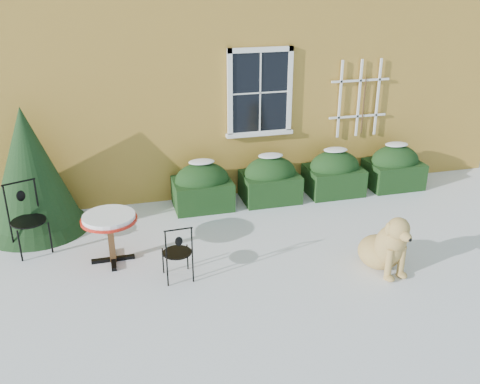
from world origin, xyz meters
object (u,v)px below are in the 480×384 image
object	(u,v)px
dog	(386,247)
patio_chair_near	(178,252)
evergreen_shrub	(32,182)
bistro_table	(109,223)
patio_chair_far	(27,218)

from	to	relation	value
dog	patio_chair_near	bearing A→B (deg)	161.97
evergreen_shrub	bistro_table	size ratio (longest dim) A/B	2.54
bistro_table	dog	distance (m)	4.05
evergreen_shrub	bistro_table	xyz separation A→B (m)	(1.18, -1.46, -0.21)
patio_chair_far	dog	bearing A→B (deg)	-42.11
patio_chair_near	dog	size ratio (longest dim) A/B	0.81
evergreen_shrub	patio_chair_near	distance (m)	3.05
dog	evergreen_shrub	bearing A→B (deg)	143.50
bistro_table	patio_chair_far	bearing A→B (deg)	150.59
evergreen_shrub	dog	xyz separation A→B (m)	(5.01, -2.75, -0.46)
patio_chair_near	evergreen_shrub	bearing A→B (deg)	-49.56
patio_chair_near	dog	world-z (taller)	dog
bistro_table	patio_chair_far	xyz separation A→B (m)	(-1.22, 0.68, -0.09)
evergreen_shrub	patio_chair_near	xyz separation A→B (m)	(2.06, -2.21, -0.41)
bistro_table	patio_chair_near	size ratio (longest dim) A/B	0.96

